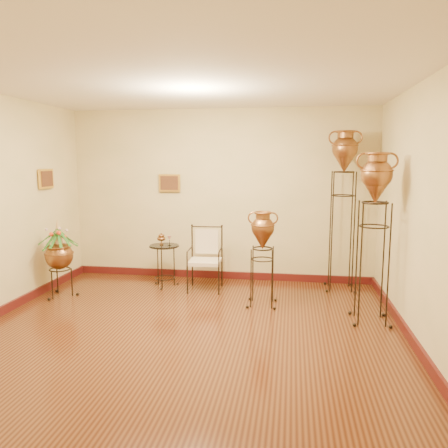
# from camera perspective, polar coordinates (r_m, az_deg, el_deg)

# --- Properties ---
(ground) EXTENTS (5.00, 5.00, 0.00)m
(ground) POSITION_cam_1_polar(r_m,az_deg,el_deg) (5.13, -5.18, -14.31)
(ground) COLOR #5B3115
(ground) RESTS_ON ground
(room_shell) EXTENTS (5.02, 5.02, 2.81)m
(room_shell) POSITION_cam_1_polar(r_m,az_deg,el_deg) (4.75, -5.50, 5.42)
(room_shell) COLOR beige
(room_shell) RESTS_ON ground
(amphora_tall) EXTENTS (0.50, 0.50, 2.44)m
(amphora_tall) POSITION_cam_1_polar(r_m,az_deg,el_deg) (6.82, 15.23, 1.89)
(amphora_tall) COLOR black
(amphora_tall) RESTS_ON ground
(amphora_mid) EXTENTS (0.52, 0.52, 2.09)m
(amphora_mid) POSITION_cam_1_polar(r_m,az_deg,el_deg) (5.55, 18.94, -1.61)
(amphora_mid) COLOR black
(amphora_mid) RESTS_ON ground
(amphora_short) EXTENTS (0.48, 0.48, 1.32)m
(amphora_short) POSITION_cam_1_polar(r_m,az_deg,el_deg) (5.96, 5.03, -4.46)
(amphora_short) COLOR black
(amphora_short) RESTS_ON ground
(planter_urn) EXTENTS (0.76, 0.76, 1.16)m
(planter_urn) POSITION_cam_1_polar(r_m,az_deg,el_deg) (6.76, -20.76, -3.49)
(planter_urn) COLOR black
(planter_urn) RESTS_ON ground
(armchair) EXTENTS (0.57, 0.53, 0.97)m
(armchair) POSITION_cam_1_polar(r_m,az_deg,el_deg) (6.66, -2.49, -4.59)
(armchair) COLOR black
(armchair) RESTS_ON ground
(side_table) EXTENTS (0.51, 0.51, 0.83)m
(side_table) POSITION_cam_1_polar(r_m,az_deg,el_deg) (6.95, -7.78, -5.30)
(side_table) COLOR black
(side_table) RESTS_ON ground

